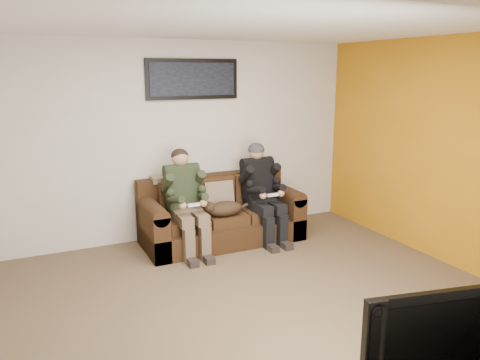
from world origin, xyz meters
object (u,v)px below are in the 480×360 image
framed_poster (193,79)px  television (437,330)px  sofa (220,217)px  person_left (185,196)px  cat (223,208)px  person_right (262,187)px

framed_poster → television: (-0.04, -4.17, -1.35)m
sofa → television: size_ratio=1.97×
person_left → framed_poster: framed_poster is taller
sofa → cat: (-0.07, -0.27, 0.19)m
person_left → framed_poster: 1.54m
person_right → framed_poster: (-0.73, 0.56, 1.39)m
person_left → television: 3.61m
person_right → television: (-0.77, -3.60, 0.04)m
sofa → person_right: (0.53, -0.17, 0.39)m
person_right → television: bearing=-102.0°
cat → person_right: bearing=9.6°
sofa → person_left: person_left is taller
television → person_left: bearing=106.1°
person_left → cat: 0.51m
cat → television: (-0.17, -3.50, 0.24)m
person_left → framed_poster: (0.33, 0.56, 1.39)m
sofa → television: bearing=-93.6°
person_left → person_right: size_ratio=0.99×
sofa → framed_poster: 1.83m
sofa → person_right: 0.68m
person_left → sofa: bearing=18.0°
person_left → cat: bearing=-12.2°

